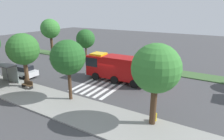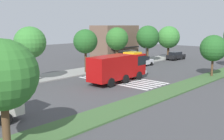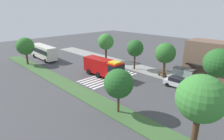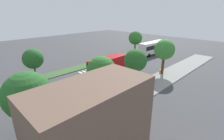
{
  "view_description": "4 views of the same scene",
  "coord_description": "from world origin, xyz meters",
  "px_view_note": "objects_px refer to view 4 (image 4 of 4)",
  "views": [
    {
      "loc": [
        -12.97,
        21.24,
        9.35
      ],
      "look_at": [
        -0.39,
        0.03,
        1.55
      ],
      "focal_mm": 30.83,
      "sensor_mm": 36.0,
      "label": 1
    },
    {
      "loc": [
        -26.71,
        -22.29,
        7.18
      ],
      "look_at": [
        -1.26,
        0.54,
        1.45
      ],
      "focal_mm": 43.63,
      "sensor_mm": 36.0,
      "label": 2
    },
    {
      "loc": [
        24.11,
        -22.54,
        12.41
      ],
      "look_at": [
        0.76,
        0.24,
        1.6
      ],
      "focal_mm": 29.21,
      "sensor_mm": 36.0,
      "label": 3
    },
    {
      "loc": [
        20.7,
        22.08,
        11.92
      ],
      "look_at": [
        0.08,
        1.86,
        1.72
      ],
      "focal_mm": 26.78,
      "sensor_mm": 36.0,
      "label": 4
    }
  ],
  "objects_px": {
    "sidewalk_tree_center": "(101,71)",
    "transit_bus": "(153,47)",
    "street_lamp": "(39,99)",
    "sidewalk_tree_east": "(28,95)",
    "sidewalk_tree_far_west": "(164,50)",
    "fire_truck": "(107,65)",
    "bench_near_shelter": "(106,100)",
    "sidewalk_tree_west": "(136,61)",
    "median_tree_west": "(33,59)",
    "fire_hydrant": "(160,71)",
    "median_tree_far_west": "(135,38)",
    "bus_stop_shelter": "(81,103)",
    "parked_car_west": "(66,104)"
  },
  "relations": [
    {
      "from": "fire_truck",
      "to": "transit_bus",
      "type": "height_order",
      "value": "transit_bus"
    },
    {
      "from": "street_lamp",
      "to": "sidewalk_tree_center",
      "type": "xyz_separation_m",
      "value": [
        -7.86,
        0.4,
        1.01
      ]
    },
    {
      "from": "bench_near_shelter",
      "to": "sidewalk_tree_east",
      "type": "relative_size",
      "value": 0.23
    },
    {
      "from": "median_tree_far_west",
      "to": "fire_hydrant",
      "type": "distance_m",
      "value": 18.72
    },
    {
      "from": "bench_near_shelter",
      "to": "sidewalk_tree_west",
      "type": "bearing_deg",
      "value": -176.91
    },
    {
      "from": "parked_car_west",
      "to": "sidewalk_tree_center",
      "type": "xyz_separation_m",
      "value": [
        -4.11,
        2.2,
        3.94
      ]
    },
    {
      "from": "transit_bus",
      "to": "median_tree_west",
      "type": "xyz_separation_m",
      "value": [
        31.82,
        -4.98,
        1.83
      ]
    },
    {
      "from": "fire_truck",
      "to": "transit_bus",
      "type": "bearing_deg",
      "value": -175.04
    },
    {
      "from": "median_tree_west",
      "to": "fire_hydrant",
      "type": "height_order",
      "value": "median_tree_west"
    },
    {
      "from": "sidewalk_tree_west",
      "to": "sidewalk_tree_center",
      "type": "bearing_deg",
      "value": 0.0
    },
    {
      "from": "fire_truck",
      "to": "fire_hydrant",
      "type": "distance_m",
      "value": 10.78
    },
    {
      "from": "sidewalk_tree_far_west",
      "to": "sidewalk_tree_west",
      "type": "relative_size",
      "value": 1.07
    },
    {
      "from": "bus_stop_shelter",
      "to": "fire_hydrant",
      "type": "height_order",
      "value": "bus_stop_shelter"
    },
    {
      "from": "fire_truck",
      "to": "median_tree_west",
      "type": "height_order",
      "value": "median_tree_west"
    },
    {
      "from": "bench_near_shelter",
      "to": "median_tree_far_west",
      "type": "xyz_separation_m",
      "value": [
        -26.84,
        -15.5,
        3.81
      ]
    },
    {
      "from": "sidewalk_tree_center",
      "to": "transit_bus",
      "type": "bearing_deg",
      "value": -160.81
    },
    {
      "from": "transit_bus",
      "to": "bench_near_shelter",
      "type": "xyz_separation_m",
      "value": [
        28.79,
        10.53,
        -1.56
      ]
    },
    {
      "from": "fire_truck",
      "to": "transit_bus",
      "type": "xyz_separation_m",
      "value": [
        -20.84,
        -2.5,
        0.16
      ]
    },
    {
      "from": "fire_truck",
      "to": "street_lamp",
      "type": "relative_size",
      "value": 1.47
    },
    {
      "from": "transit_bus",
      "to": "sidewalk_tree_west",
      "type": "distance_m",
      "value": 24.48
    },
    {
      "from": "parked_car_west",
      "to": "transit_bus",
      "type": "height_order",
      "value": "transit_bus"
    },
    {
      "from": "sidewalk_tree_center",
      "to": "fire_hydrant",
      "type": "distance_m",
      "value": 16.85
    },
    {
      "from": "street_lamp",
      "to": "bench_near_shelter",
      "type": "bearing_deg",
      "value": 174.76
    },
    {
      "from": "bus_stop_shelter",
      "to": "median_tree_far_west",
      "type": "bearing_deg",
      "value": -153.34
    },
    {
      "from": "fire_truck",
      "to": "sidewalk_tree_center",
      "type": "xyz_separation_m",
      "value": [
        8.37,
        7.67,
        2.82
      ]
    },
    {
      "from": "bus_stop_shelter",
      "to": "street_lamp",
      "type": "xyz_separation_m",
      "value": [
        4.29,
        -0.74,
        1.91
      ]
    },
    {
      "from": "parked_car_west",
      "to": "median_tree_far_west",
      "type": "relative_size",
      "value": 0.76
    },
    {
      "from": "street_lamp",
      "to": "transit_bus",
      "type": "bearing_deg",
      "value": -165.24
    },
    {
      "from": "median_tree_west",
      "to": "median_tree_far_west",
      "type": "bearing_deg",
      "value": -180.0
    },
    {
      "from": "transit_bus",
      "to": "fire_hydrant",
      "type": "relative_size",
      "value": 15.13
    },
    {
      "from": "street_lamp",
      "to": "fire_hydrant",
      "type": "xyz_separation_m",
      "value": [
        -24.15,
        -0.1,
        -3.31
      ]
    },
    {
      "from": "transit_bus",
      "to": "sidewalk_tree_east",
      "type": "xyz_separation_m",
      "value": [
        38.13,
        10.17,
        2.64
      ]
    },
    {
      "from": "fire_truck",
      "to": "sidewalk_tree_center",
      "type": "bearing_deg",
      "value": 40.58
    },
    {
      "from": "street_lamp",
      "to": "sidewalk_tree_east",
      "type": "xyz_separation_m",
      "value": [
        1.05,
        0.4,
        0.99
      ]
    },
    {
      "from": "median_tree_west",
      "to": "sidewalk_tree_east",
      "type": "bearing_deg",
      "value": 67.39
    },
    {
      "from": "transit_bus",
      "to": "bus_stop_shelter",
      "type": "bearing_deg",
      "value": -160.63
    },
    {
      "from": "sidewalk_tree_east",
      "to": "median_tree_far_west",
      "type": "height_order",
      "value": "sidewalk_tree_east"
    },
    {
      "from": "median_tree_far_west",
      "to": "median_tree_west",
      "type": "height_order",
      "value": "median_tree_far_west"
    },
    {
      "from": "parked_car_west",
      "to": "median_tree_west",
      "type": "relative_size",
      "value": 0.85
    },
    {
      "from": "sidewalk_tree_center",
      "to": "fire_hydrant",
      "type": "height_order",
      "value": "sidewalk_tree_center"
    },
    {
      "from": "street_lamp",
      "to": "sidewalk_tree_center",
      "type": "height_order",
      "value": "sidewalk_tree_center"
    },
    {
      "from": "street_lamp",
      "to": "sidewalk_tree_far_west",
      "type": "xyz_separation_m",
      "value": [
        -24.07,
        0.4,
        1.17
      ]
    },
    {
      "from": "sidewalk_tree_east",
      "to": "median_tree_far_west",
      "type": "xyz_separation_m",
      "value": [
        -36.18,
        -15.14,
        -0.39
      ]
    },
    {
      "from": "sidewalk_tree_west",
      "to": "fire_hydrant",
      "type": "relative_size",
      "value": 9.11
    },
    {
      "from": "bus_stop_shelter",
      "to": "sidewalk_tree_west",
      "type": "xyz_separation_m",
      "value": [
        -10.67,
        -0.34,
        2.82
      ]
    },
    {
      "from": "fire_truck",
      "to": "median_tree_west",
      "type": "distance_m",
      "value": 13.43
    },
    {
      "from": "street_lamp",
      "to": "fire_hydrant",
      "type": "bearing_deg",
      "value": -179.76
    },
    {
      "from": "bus_stop_shelter",
      "to": "sidewalk_tree_far_west",
      "type": "relative_size",
      "value": 0.51
    },
    {
      "from": "sidewalk_tree_west",
      "to": "sidewalk_tree_east",
      "type": "distance_m",
      "value": 16.01
    },
    {
      "from": "sidewalk_tree_west",
      "to": "bus_stop_shelter",
      "type": "bearing_deg",
      "value": 1.83
    }
  ]
}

